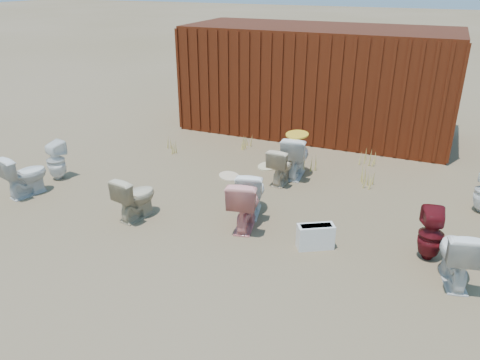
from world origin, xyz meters
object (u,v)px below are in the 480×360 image
at_px(toilet_back_a, 56,161).
at_px(toilet_back_beige_right, 282,165).
at_px(toilet_back_beige_left, 136,197).
at_px(toilet_front_maroon, 431,234).
at_px(toilet_front_pink, 245,203).
at_px(loose_tank, 315,237).
at_px(toilet_front_e, 457,254).
at_px(shipping_container, 317,80).
at_px(toilet_front_a, 25,175).
at_px(toilet_back_yellowlid, 296,156).
at_px(toilet_front_c, 252,192).

distance_m(toilet_back_a, toilet_back_beige_right, 4.11).
bearing_deg(toilet_back_beige_left, toilet_front_maroon, -161.12).
distance_m(toilet_front_pink, loose_tank, 1.16).
bearing_deg(loose_tank, toilet_front_e, -33.09).
relative_size(shipping_container, toilet_front_a, 8.26).
xyz_separation_m(toilet_front_a, toilet_front_pink, (3.85, 0.43, 0.03)).
height_order(toilet_back_a, toilet_back_yellowlid, toilet_back_yellowlid).
height_order(toilet_front_c, loose_tank, toilet_front_c).
relative_size(toilet_front_maroon, toilet_front_e, 0.94).
distance_m(toilet_front_c, toilet_front_e, 3.04).
relative_size(toilet_front_e, loose_tank, 1.54).
height_order(toilet_front_pink, toilet_back_yellowlid, toilet_back_yellowlid).
distance_m(toilet_front_a, toilet_back_yellowlid, 4.75).
relative_size(toilet_front_maroon, toilet_back_beige_right, 1.07).
relative_size(toilet_back_a, loose_tank, 1.44).
xyz_separation_m(toilet_front_maroon, toilet_back_beige_left, (-4.23, -0.55, -0.01)).
height_order(toilet_front_a, toilet_front_c, toilet_front_c).
height_order(shipping_container, toilet_front_pink, shipping_container).
xyz_separation_m(toilet_front_a, loose_tank, (4.97, 0.26, -0.19)).
relative_size(toilet_back_a, toilet_back_yellowlid, 0.90).
bearing_deg(toilet_front_maroon, shipping_container, -69.55).
distance_m(shipping_container, toilet_front_e, 6.18).
xyz_separation_m(toilet_front_pink, toilet_front_e, (2.89, -0.25, -0.01)).
bearing_deg(shipping_container, toilet_front_a, -123.45).
height_order(toilet_front_maroon, toilet_back_yellowlid, toilet_back_yellowlid).
relative_size(toilet_back_beige_left, loose_tank, 1.40).
relative_size(toilet_front_a, loose_tank, 1.45).
xyz_separation_m(toilet_front_pink, toilet_back_beige_left, (-1.65, -0.39, -0.05)).
distance_m(toilet_front_a, toilet_back_beige_right, 4.42).
bearing_deg(toilet_front_a, toilet_back_a, -73.63).
xyz_separation_m(toilet_front_maroon, toilet_back_yellowlid, (-2.43, 1.98, 0.04)).
height_order(toilet_back_a, loose_tank, toilet_back_a).
relative_size(toilet_front_c, toilet_back_a, 1.02).
distance_m(toilet_front_c, toilet_back_beige_left, 1.79).
distance_m(toilet_back_a, toilet_back_yellowlid, 4.40).
xyz_separation_m(toilet_front_c, toilet_back_yellowlid, (0.21, 1.70, 0.03)).
height_order(toilet_front_maroon, loose_tank, toilet_front_maroon).
height_order(toilet_front_c, toilet_back_a, toilet_front_c).
relative_size(toilet_back_beige_right, loose_tank, 1.35).
bearing_deg(toilet_front_c, toilet_front_maroon, 161.53).
relative_size(toilet_front_c, toilet_back_beige_right, 1.09).
xyz_separation_m(toilet_front_e, toilet_back_a, (-6.74, 0.54, -0.02)).
bearing_deg(toilet_front_e, toilet_front_c, -25.82).
bearing_deg(shipping_container, toilet_back_yellowlid, -82.25).
relative_size(shipping_container, toilet_back_yellowlid, 7.52).
distance_m(shipping_container, toilet_front_pink, 5.08).
xyz_separation_m(toilet_front_c, loose_tank, (1.19, -0.61, -0.19)).
xyz_separation_m(toilet_front_pink, toilet_back_yellowlid, (0.14, 2.14, 0.00)).
relative_size(toilet_front_a, toilet_front_e, 0.95).
relative_size(toilet_back_beige_left, toilet_back_beige_right, 1.04).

